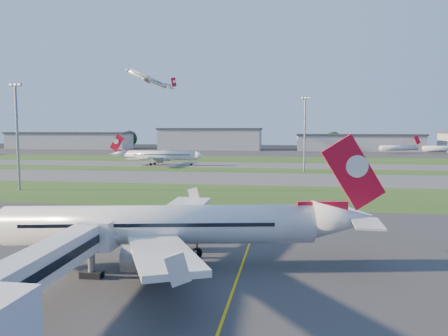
% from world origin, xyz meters
% --- Properties ---
extents(ground, '(700.00, 700.00, 0.00)m').
position_xyz_m(ground, '(0.00, 0.00, 0.00)').
color(ground, black).
rests_on(ground, ground).
extents(apron_near, '(300.00, 70.00, 0.01)m').
position_xyz_m(apron_near, '(0.00, 0.00, 0.01)').
color(apron_near, '#333335').
rests_on(apron_near, ground).
extents(grass_strip_a, '(300.00, 34.00, 0.01)m').
position_xyz_m(grass_strip_a, '(0.00, 52.00, 0.01)').
color(grass_strip_a, '#2E4A18').
rests_on(grass_strip_a, ground).
extents(taxiway_a, '(300.00, 32.00, 0.01)m').
position_xyz_m(taxiway_a, '(0.00, 85.00, 0.01)').
color(taxiway_a, '#515154').
rests_on(taxiway_a, ground).
extents(grass_strip_b, '(300.00, 18.00, 0.01)m').
position_xyz_m(grass_strip_b, '(0.00, 110.00, 0.01)').
color(grass_strip_b, '#2E4A18').
rests_on(grass_strip_b, ground).
extents(taxiway_b, '(300.00, 26.00, 0.01)m').
position_xyz_m(taxiway_b, '(0.00, 132.00, 0.01)').
color(taxiway_b, '#515154').
rests_on(taxiway_b, ground).
extents(grass_strip_c, '(300.00, 40.00, 0.01)m').
position_xyz_m(grass_strip_c, '(0.00, 165.00, 0.01)').
color(grass_strip_c, '#2E4A18').
rests_on(grass_strip_c, ground).
extents(apron_far, '(400.00, 80.00, 0.01)m').
position_xyz_m(apron_far, '(0.00, 225.00, 0.01)').
color(apron_far, '#333335').
rests_on(apron_far, ground).
extents(yellow_line, '(0.25, 60.00, 0.02)m').
position_xyz_m(yellow_line, '(5.00, 0.00, 0.00)').
color(yellow_line, gold).
rests_on(yellow_line, ground).
extents(jet_bridge, '(4.20, 26.90, 6.20)m').
position_xyz_m(jet_bridge, '(-9.81, -15.24, 4.01)').
color(jet_bridge, silver).
rests_on(jet_bridge, ground).
extents(airliner_parked, '(40.77, 34.28, 12.82)m').
position_xyz_m(airliner_parked, '(-3.33, 0.18, 4.50)').
color(airliner_parked, silver).
rests_on(airliner_parked, ground).
extents(airliner_taxiing, '(36.24, 30.78, 11.32)m').
position_xyz_m(airliner_taxiing, '(-42.11, 126.00, 3.97)').
color(airliner_taxiing, silver).
rests_on(airliner_taxiing, ground).
extents(airliner_departing, '(31.07, 26.13, 9.77)m').
position_xyz_m(airliner_departing, '(-79.70, 226.46, 46.42)').
color(airliner_departing, silver).
extents(mini_jet_near, '(26.53, 14.13, 9.48)m').
position_xyz_m(mini_jet_near, '(75.00, 230.02, 3.28)').
color(mini_jet_near, silver).
rests_on(mini_jet_near, ground).
extents(mini_jet_far, '(28.60, 6.21, 9.48)m').
position_xyz_m(mini_jet_far, '(100.09, 226.29, 3.28)').
color(mini_jet_far, silver).
rests_on(mini_jet_far, ground).
extents(light_mast_west, '(3.20, 0.70, 25.80)m').
position_xyz_m(light_mast_west, '(-55.00, 52.00, 14.81)').
color(light_mast_west, gray).
rests_on(light_mast_west, ground).
extents(light_mast_centre, '(3.20, 0.70, 25.80)m').
position_xyz_m(light_mast_centre, '(15.00, 108.00, 14.81)').
color(light_mast_centre, gray).
rests_on(light_mast_centre, ground).
extents(hangar_far_west, '(91.80, 23.00, 12.20)m').
position_xyz_m(hangar_far_west, '(-150.00, 255.00, 6.14)').
color(hangar_far_west, '#9C9FA4').
rests_on(hangar_far_west, ground).
extents(hangar_west, '(71.40, 23.00, 15.20)m').
position_xyz_m(hangar_west, '(-45.00, 255.00, 7.64)').
color(hangar_west, '#9C9FA4').
rests_on(hangar_west, ground).
extents(hangar_east, '(81.60, 23.00, 11.20)m').
position_xyz_m(hangar_east, '(55.00, 255.00, 5.64)').
color(hangar_east, '#9C9FA4').
rests_on(hangar_east, ground).
extents(tree_far_west, '(11.00, 11.00, 12.00)m').
position_xyz_m(tree_far_west, '(-190.00, 268.00, 6.49)').
color(tree_far_west, black).
rests_on(tree_far_west, ground).
extents(tree_west, '(12.10, 12.10, 13.20)m').
position_xyz_m(tree_west, '(-110.00, 270.00, 7.14)').
color(tree_west, black).
rests_on(tree_west, ground).
extents(tree_mid_west, '(9.90, 9.90, 10.80)m').
position_xyz_m(tree_mid_west, '(-20.00, 266.00, 5.84)').
color(tree_mid_west, black).
rests_on(tree_mid_west, ground).
extents(tree_mid_east, '(11.55, 11.55, 12.60)m').
position_xyz_m(tree_mid_east, '(40.00, 269.00, 6.81)').
color(tree_mid_east, black).
rests_on(tree_mid_east, ground).
extents(tree_east, '(10.45, 10.45, 11.40)m').
position_xyz_m(tree_east, '(115.00, 267.00, 6.16)').
color(tree_east, black).
rests_on(tree_east, ground).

